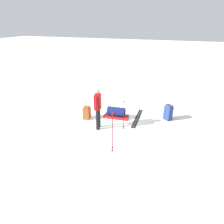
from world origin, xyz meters
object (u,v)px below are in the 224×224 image
at_px(skier_standing, 98,107).
at_px(backpack_large_dark, 87,113).
at_px(ski_poles_planted_near, 124,114).
at_px(backpack_bright, 168,113).
at_px(ski_pair_near, 137,118).
at_px(ski_poles_planted_far, 112,130).
at_px(gear_sled, 116,113).

bearing_deg(skier_standing, backpack_large_dark, -127.63).
bearing_deg(skier_standing, ski_poles_planted_near, 106.90).
relative_size(skier_standing, ski_poles_planted_near, 1.41).
height_order(backpack_large_dark, backpack_bright, backpack_bright).
xyz_separation_m(ski_pair_near, ski_poles_planted_far, (2.65, -0.23, 0.76)).
relative_size(backpack_large_dark, gear_sled, 0.49).
height_order(backpack_large_dark, gear_sled, backpack_large_dark).
bearing_deg(ski_pair_near, backpack_bright, 105.31).
distance_m(ski_pair_near, backpack_large_dark, 2.26).
xyz_separation_m(backpack_large_dark, ski_poles_planted_far, (1.89, 1.88, 0.50)).
height_order(backpack_large_dark, ski_poles_planted_far, ski_poles_planted_far).
distance_m(skier_standing, gear_sled, 1.42).
distance_m(skier_standing, ski_pair_near, 2.12).
distance_m(ski_pair_near, ski_poles_planted_near, 1.33).
bearing_deg(gear_sled, ski_pair_near, 104.05).
bearing_deg(skier_standing, backpack_bright, 124.27).
bearing_deg(gear_sled, ski_poles_planted_near, 34.60).
bearing_deg(ski_poles_planted_far, gear_sled, -164.17).
bearing_deg(ski_pair_near, gear_sled, -75.95).
distance_m(ski_poles_planted_near, gear_sled, 1.15).
distance_m(ski_poles_planted_near, ski_poles_planted_far, 1.55).
xyz_separation_m(ski_pair_near, backpack_large_dark, (0.76, -2.11, 0.26)).
distance_m(ski_pair_near, ski_poles_planted_far, 2.77).
bearing_deg(gear_sled, ski_poles_planted_far, 15.83).
height_order(backpack_bright, ski_poles_planted_far, ski_poles_planted_far).
xyz_separation_m(skier_standing, gear_sled, (-1.17, 0.36, -0.73)).
bearing_deg(backpack_bright, skier_standing, -55.73).
bearing_deg(ski_poles_planted_near, ski_poles_planted_far, 3.07).
height_order(backpack_bright, ski_poles_planted_near, ski_poles_planted_near).
bearing_deg(gear_sled, backpack_large_dark, -65.99).
distance_m(backpack_bright, ski_poles_planted_near, 2.19).
bearing_deg(skier_standing, gear_sled, 162.64).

